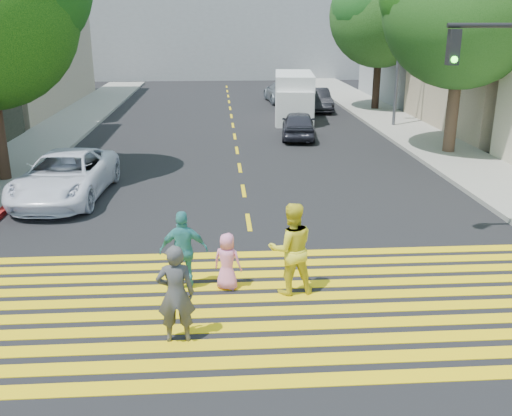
{
  "coord_description": "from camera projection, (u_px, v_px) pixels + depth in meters",
  "views": [
    {
      "loc": [
        -0.78,
        -8.55,
        5.23
      ],
      "look_at": [
        0.0,
        3.0,
        1.4
      ],
      "focal_mm": 40.0,
      "sensor_mm": 36.0,
      "label": 1
    }
  ],
  "objects": [
    {
      "name": "crosswalk",
      "position": [
        262.0,
        304.0,
        10.99
      ],
      "size": [
        13.4,
        5.3,
        0.01
      ],
      "color": "yellow",
      "rests_on": "ground"
    },
    {
      "name": "pedestrian_man",
      "position": [
        176.0,
        294.0,
        9.51
      ],
      "size": [
        0.65,
        0.44,
        1.75
      ],
      "primitive_type": "imported",
      "rotation": [
        0.0,
        0.0,
        3.18
      ],
      "color": "#434345",
      "rests_on": "ground"
    },
    {
      "name": "building_right_grey",
      "position": [
        455.0,
        23.0,
        37.59
      ],
      "size": [
        10.0,
        10.0,
        10.0
      ],
      "primitive_type": "cube",
      "color": "gray",
      "rests_on": "ground"
    },
    {
      "name": "pedestrian_woman",
      "position": [
        291.0,
        249.0,
        11.22
      ],
      "size": [
        1.0,
        0.82,
        1.89
      ],
      "primitive_type": "imported",
      "rotation": [
        0.0,
        0.0,
        3.26
      ],
      "color": "yellow",
      "rests_on": "ground"
    },
    {
      "name": "ground",
      "position": [
        268.0,
        340.0,
        9.79
      ],
      "size": [
        120.0,
        120.0,
        0.0
      ],
      "primitive_type": "plane",
      "color": "black"
    },
    {
      "name": "dark_car_near",
      "position": [
        299.0,
        125.0,
        26.22
      ],
      "size": [
        1.94,
        3.9,
        1.28
      ],
      "primitive_type": "imported",
      "rotation": [
        0.0,
        0.0,
        3.02
      ],
      "color": "#23232D",
      "rests_on": "ground"
    },
    {
      "name": "white_van",
      "position": [
        294.0,
        98.0,
        30.85
      ],
      "size": [
        2.49,
        5.46,
        2.5
      ],
      "rotation": [
        0.0,
        0.0,
        -0.1
      ],
      "color": "silver",
      "rests_on": "ground"
    },
    {
      "name": "sidewalk_left",
      "position": [
        71.0,
        123.0,
        30.06
      ],
      "size": [
        3.0,
        40.0,
        0.15
      ],
      "primitive_type": "cube",
      "color": "gray",
      "rests_on": "ground"
    },
    {
      "name": "pedestrian_child",
      "position": [
        227.0,
        261.0,
        11.49
      ],
      "size": [
        0.68,
        0.57,
        1.19
      ],
      "primitive_type": "imported",
      "rotation": [
        0.0,
        0.0,
        2.76
      ],
      "color": "pink",
      "rests_on": "ground"
    },
    {
      "name": "lane_line",
      "position": [
        232.0,
        120.0,
        31.1
      ],
      "size": [
        0.12,
        34.4,
        0.01
      ],
      "color": "yellow",
      "rests_on": "ground"
    },
    {
      "name": "street_lamp",
      "position": [
        397.0,
        26.0,
        27.42
      ],
      "size": [
        1.95,
        0.25,
        8.61
      ],
      "rotation": [
        0.0,
        0.0,
        0.04
      ],
      "color": "#555661",
      "rests_on": "ground"
    },
    {
      "name": "dark_car_parked",
      "position": [
        317.0,
        100.0,
        34.22
      ],
      "size": [
        1.4,
        4.01,
        1.32
      ],
      "primitive_type": "imported",
      "rotation": [
        0.0,
        0.0,
        -0.0
      ],
      "color": "black",
      "rests_on": "ground"
    },
    {
      "name": "pedestrian_extra",
      "position": [
        184.0,
        251.0,
        11.43
      ],
      "size": [
        0.98,
        0.44,
        1.65
      ],
      "primitive_type": "imported",
      "rotation": [
        0.0,
        0.0,
        3.18
      ],
      "color": "teal",
      "rests_on": "ground"
    },
    {
      "name": "sidewalk_right",
      "position": [
        434.0,
        146.0,
        24.51
      ],
      "size": [
        3.0,
        60.0,
        0.15
      ],
      "primitive_type": "cube",
      "color": "gray",
      "rests_on": "ground"
    },
    {
      "name": "backdrop_block",
      "position": [
        224.0,
        11.0,
        53.37
      ],
      "size": [
        30.0,
        8.0,
        12.0
      ],
      "primitive_type": "cube",
      "color": "gray",
      "rests_on": "ground"
    },
    {
      "name": "tree_right_far",
      "position": [
        382.0,
        9.0,
        32.7
      ],
      "size": [
        7.64,
        7.57,
        8.58
      ],
      "rotation": [
        0.0,
        0.0,
        0.34
      ],
      "color": "black",
      "rests_on": "ground"
    },
    {
      "name": "silver_car",
      "position": [
        282.0,
        92.0,
        37.74
      ],
      "size": [
        2.24,
        4.8,
        1.36
      ],
      "primitive_type": "imported",
      "rotation": [
        0.0,
        0.0,
        3.22
      ],
      "color": "#97A1AD",
      "rests_on": "ground"
    },
    {
      "name": "white_sedan",
      "position": [
        65.0,
        176.0,
        17.35
      ],
      "size": [
        2.67,
        5.23,
        1.41
      ],
      "primitive_type": "imported",
      "rotation": [
        0.0,
        0.0,
        -0.06
      ],
      "color": "white",
      "rests_on": "ground"
    }
  ]
}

